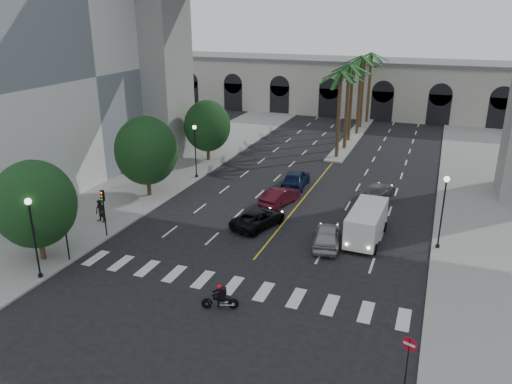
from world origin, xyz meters
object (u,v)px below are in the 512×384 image
(traffic_signal_far, at_px, (104,205))
(pedestrian_a, at_px, (57,220))
(cargo_van, at_px, (366,223))
(lamp_post_right, at_px, (443,206))
(motorcycle_rider, at_px, (221,298))
(car_d, at_px, (377,191))
(car_c, at_px, (259,218))
(do_not_enter_sign, at_px, (409,352))
(car_e, at_px, (296,179))
(pedestrian_b, at_px, (100,211))
(car_a, at_px, (327,236))
(traffic_signal_near, at_px, (65,227))
(lamp_post_left_near, at_px, (33,232))
(car_b, at_px, (280,196))
(lamp_post_left_far, at_px, (195,147))

(traffic_signal_far, distance_m, pedestrian_a, 4.08)
(cargo_van, height_order, pedestrian_a, cargo_van)
(lamp_post_right, xyz_separation_m, motorcycle_rider, (-11.02, -11.98, -2.54))
(car_d, xyz_separation_m, cargo_van, (0.42, -8.89, 0.64))
(car_c, relative_size, do_not_enter_sign, 1.76)
(car_e, xyz_separation_m, pedestrian_b, (-11.70, -13.54, 0.21))
(motorcycle_rider, relative_size, car_a, 0.44)
(car_c, bearing_deg, traffic_signal_near, 63.89)
(lamp_post_left_near, height_order, lamp_post_right, same)
(traffic_signal_near, relative_size, traffic_signal_far, 1.00)
(car_b, distance_m, car_c, 4.99)
(traffic_signal_near, bearing_deg, lamp_post_left_near, -92.29)
(lamp_post_left_far, distance_m, traffic_signal_near, 18.51)
(traffic_signal_far, bearing_deg, traffic_signal_near, -90.00)
(lamp_post_right, height_order, cargo_van, lamp_post_right)
(lamp_post_left_near, height_order, car_b, lamp_post_left_near)
(traffic_signal_far, height_order, do_not_enter_sign, traffic_signal_far)
(car_c, relative_size, cargo_van, 0.84)
(lamp_post_right, distance_m, car_c, 13.27)
(car_b, height_order, car_e, car_e)
(lamp_post_right, bearing_deg, motorcycle_rider, -132.61)
(car_a, xyz_separation_m, pedestrian_b, (-17.26, -2.41, 0.28))
(traffic_signal_far, distance_m, car_e, 18.38)
(lamp_post_left_far, distance_m, car_e, 10.23)
(car_b, bearing_deg, car_c, 103.44)
(car_a, height_order, cargo_van, cargo_van)
(car_d, bearing_deg, traffic_signal_far, 53.07)
(traffic_signal_near, distance_m, motorcycle_rider, 11.92)
(car_d, xyz_separation_m, pedestrian_a, (-21.09, -15.82, 0.34))
(car_c, distance_m, cargo_van, 8.10)
(lamp_post_left_near, bearing_deg, car_a, 35.02)
(motorcycle_rider, height_order, cargo_van, cargo_van)
(cargo_van, relative_size, pedestrian_b, 3.20)
(traffic_signal_near, xyz_separation_m, cargo_van, (17.76, 10.24, -1.16))
(motorcycle_rider, height_order, car_b, motorcycle_rider)
(pedestrian_a, bearing_deg, pedestrian_b, 35.91)
(pedestrian_a, relative_size, pedestrian_b, 1.00)
(cargo_van, bearing_deg, motorcycle_rider, -115.34)
(car_c, bearing_deg, cargo_van, -158.12)
(car_e, height_order, pedestrian_b, pedestrian_b)
(traffic_signal_near, height_order, traffic_signal_far, same)
(lamp_post_left_near, xyz_separation_m, motorcycle_rider, (11.78, 1.02, -2.54))
(car_a, distance_m, pedestrian_b, 17.43)
(lamp_post_left_near, xyz_separation_m, traffic_signal_near, (0.10, 2.50, -0.71))
(motorcycle_rider, bearing_deg, traffic_signal_near, 153.28)
(lamp_post_left_far, bearing_deg, pedestrian_b, -98.15)
(lamp_post_left_near, height_order, car_a, lamp_post_left_near)
(motorcycle_rider, xyz_separation_m, car_a, (3.68, 9.81, 0.09))
(car_b, height_order, pedestrian_a, pedestrian_a)
(lamp_post_left_far, xyz_separation_m, car_d, (17.43, 0.63, -2.50))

